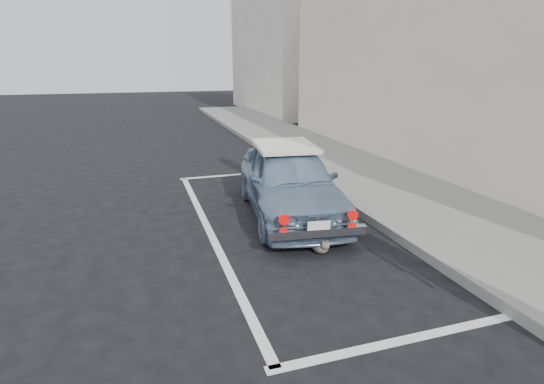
{
  "coord_description": "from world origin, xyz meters",
  "views": [
    {
      "loc": [
        -1.93,
        -3.57,
        2.68
      ],
      "look_at": [
        0.03,
        2.47,
        0.75
      ],
      "focal_mm": 28.0,
      "sensor_mm": 36.0,
      "label": 1
    }
  ],
  "objects": [
    {
      "name": "retro_coupe",
      "position": [
        0.65,
        3.37,
        0.65
      ],
      "size": [
        1.98,
        3.93,
        1.28
      ],
      "rotation": [
        0.0,
        0.0,
        -0.13
      ],
      "color": "#6E89A4",
      "rests_on": "ground"
    },
    {
      "name": "cat",
      "position": [
        0.51,
        1.66,
        0.12
      ],
      "size": [
        0.25,
        0.49,
        0.26
      ],
      "rotation": [
        0.0,
        0.0,
        0.13
      ],
      "color": "brown",
      "rests_on": "ground"
    },
    {
      "name": "pline_side",
      "position": [
        -0.9,
        3.0,
        0.0
      ],
      "size": [
        0.12,
        7.0,
        0.01
      ],
      "primitive_type": "cube",
      "color": "silver",
      "rests_on": "ground"
    },
    {
      "name": "sidewalk",
      "position": [
        3.2,
        2.0,
        0.07
      ],
      "size": [
        2.8,
        40.0,
        0.15
      ],
      "primitive_type": "cube",
      "color": "slate",
      "rests_on": "ground"
    },
    {
      "name": "pline_front",
      "position": [
        0.5,
        6.5,
        0.0
      ],
      "size": [
        3.0,
        0.12,
        0.01
      ],
      "primitive_type": "cube",
      "color": "silver",
      "rests_on": "ground"
    },
    {
      "name": "pline_rear",
      "position": [
        0.5,
        -0.5,
        0.0
      ],
      "size": [
        3.0,
        0.12,
        0.01
      ],
      "primitive_type": "cube",
      "color": "silver",
      "rests_on": "ground"
    },
    {
      "name": "building_far",
      "position": [
        6.35,
        20.0,
        4.0
      ],
      "size": [
        3.5,
        10.0,
        8.0
      ],
      "primitive_type": "cube",
      "color": "beige",
      "rests_on": "ground"
    },
    {
      "name": "ground",
      "position": [
        0.0,
        0.0,
        0.0
      ],
      "size": [
        80.0,
        80.0,
        0.0
      ],
      "primitive_type": "plane",
      "color": "black",
      "rests_on": "ground"
    },
    {
      "name": "shop_building",
      "position": [
        6.33,
        4.0,
        3.49
      ],
      "size": [
        3.5,
        18.0,
        7.0
      ],
      "color": "beige",
      "rests_on": "ground"
    }
  ]
}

